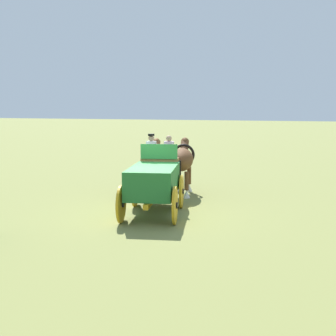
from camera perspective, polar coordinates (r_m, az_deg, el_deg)
ground_plane at (r=15.32m, az=-1.88°, el=-5.98°), size 220.00×220.00×0.00m
show_wagon at (r=15.26m, az=-1.80°, el=-1.61°), size 5.91×2.59×2.67m
draft_horse_near at (r=18.90m, az=-2.11°, el=0.90°), size 3.00×1.31×2.26m
draft_horse_off at (r=18.72m, az=1.82°, el=0.95°), size 3.09×1.42×2.30m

